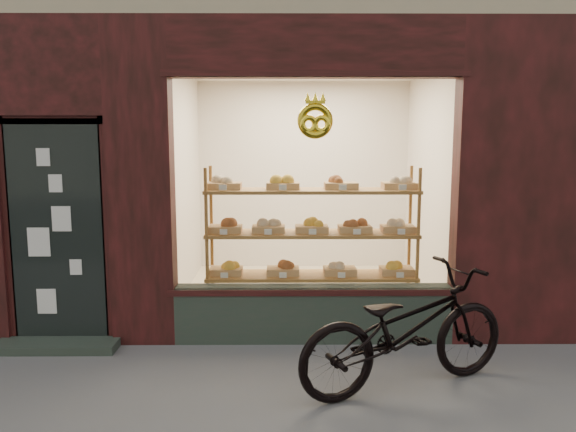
{
  "coord_description": "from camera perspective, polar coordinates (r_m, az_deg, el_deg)",
  "views": [
    {
      "loc": [
        0.16,
        -3.22,
        2.02
      ],
      "look_at": [
        0.2,
        2.0,
        1.27
      ],
      "focal_mm": 35.0,
      "sensor_mm": 36.0,
      "label": 1
    }
  ],
  "objects": [
    {
      "name": "display_shelf",
      "position": [
        5.89,
        2.41,
        -3.09
      ],
      "size": [
        2.2,
        0.45,
        1.7
      ],
      "color": "brown",
      "rests_on": "ground"
    },
    {
      "name": "bicycle",
      "position": [
        4.65,
        11.87,
        -11.14
      ],
      "size": [
        1.99,
        1.33,
        0.99
      ],
      "primitive_type": "imported",
      "rotation": [
        0.0,
        0.0,
        1.97
      ],
      "color": "black",
      "rests_on": "ground"
    }
  ]
}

